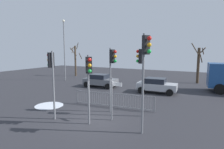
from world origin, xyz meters
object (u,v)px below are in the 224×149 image
object	(u,v)px
traffic_light_rear_right	(52,69)
direction_sign_post	(113,96)
car_silver_near	(156,85)
traffic_light_rear_left	(141,66)
bare_tree_centre	(75,59)
traffic_light_mid_left	(89,74)
street_lamp	(64,45)
car_grey_trailing	(100,80)
traffic_light_mid_right	(145,62)
traffic_light_foreground_right	(112,66)
bare_tree_left	(198,64)

from	to	relation	value
traffic_light_rear_right	direction_sign_post	bearing A→B (deg)	-52.08
direction_sign_post	car_silver_near	distance (m)	8.58
traffic_light_rear_left	direction_sign_post	size ratio (longest dim) A/B	1.68
bare_tree_centre	traffic_light_rear_left	bearing A→B (deg)	-40.06
traffic_light_mid_left	street_lamp	distance (m)	16.64
traffic_light_rear_right	car_silver_near	distance (m)	10.94
traffic_light_mid_left	car_grey_trailing	size ratio (longest dim) A/B	1.02
street_lamp	traffic_light_mid_right	bearing A→B (deg)	-36.89
traffic_light_foreground_right	street_lamp	xyz separation A→B (m)	(-11.99, 8.95, 1.73)
traffic_light_rear_right	car_silver_near	xyz separation A→B (m)	(3.87, 9.97, -2.30)
traffic_light_rear_left	traffic_light_foreground_right	xyz separation A→B (m)	(-1.96, -0.22, -0.02)
traffic_light_foreground_right	direction_sign_post	size ratio (longest dim) A/B	1.67
direction_sign_post	bare_tree_centre	size ratio (longest dim) A/B	0.48
traffic_light_mid_left	traffic_light_foreground_right	world-z (taller)	traffic_light_foreground_right
traffic_light_rear_left	street_lamp	distance (m)	16.55
traffic_light_mid_right	traffic_light_mid_left	bearing A→B (deg)	-50.81
car_silver_near	car_grey_trailing	bearing A→B (deg)	177.28
traffic_light_rear_left	car_grey_trailing	distance (m)	10.35
traffic_light_mid_right	traffic_light_foreground_right	xyz separation A→B (m)	(-2.98, 2.28, -0.46)
traffic_light_mid_left	bare_tree_centre	distance (m)	20.73
traffic_light_foreground_right	bare_tree_centre	world-z (taller)	bare_tree_centre
street_lamp	bare_tree_left	bearing A→B (deg)	20.18
car_silver_near	bare_tree_centre	world-z (taller)	bare_tree_centre
traffic_light_mid_right	car_grey_trailing	bearing A→B (deg)	-104.44
traffic_light_rear_right	car_silver_near	bearing A→B (deg)	-6.31
traffic_light_mid_right	traffic_light_rear_left	distance (m)	2.73
traffic_light_rear_left	bare_tree_centre	world-z (taller)	bare_tree_centre
traffic_light_mid_left	car_grey_trailing	xyz separation A→B (m)	(-5.15, 9.74, -2.13)
car_silver_near	traffic_light_mid_left	bearing A→B (deg)	-100.67
traffic_light_rear_left	direction_sign_post	xyz separation A→B (m)	(-1.24, -1.51, -1.74)
car_grey_trailing	traffic_light_mid_left	bearing A→B (deg)	-64.77
traffic_light_rear_right	bare_tree_centre	xyz separation A→B (m)	(-10.88, 15.99, -0.37)
bare_tree_left	bare_tree_centre	distance (m)	18.13
bare_tree_centre	bare_tree_left	bearing A→B (deg)	5.55
traffic_light_rear_right	bare_tree_left	world-z (taller)	bare_tree_left
direction_sign_post	street_lamp	world-z (taller)	street_lamp
traffic_light_mid_right	car_silver_near	distance (m)	10.10
traffic_light_rear_right	traffic_light_foreground_right	distance (m)	3.82
car_grey_trailing	bare_tree_centre	xyz separation A→B (m)	(-8.28, 6.05, 1.92)
bare_tree_left	direction_sign_post	bearing A→B (deg)	-103.06
traffic_light_mid_right	car_grey_trailing	world-z (taller)	traffic_light_mid_right
traffic_light_mid_left	bare_tree_left	bearing A→B (deg)	-150.59
traffic_light_rear_left	direction_sign_post	world-z (taller)	traffic_light_rear_left
traffic_light_mid_right	car_silver_near	xyz separation A→B (m)	(-1.77, 9.52, -2.89)
car_silver_near	bare_tree_left	world-z (taller)	bare_tree_left
traffic_light_mid_left	traffic_light_rear_left	xyz separation A→B (m)	(2.07, 2.75, 0.31)
traffic_light_mid_left	traffic_light_rear_right	xyz separation A→B (m)	(-2.55, -0.20, 0.16)
traffic_light_mid_right	bare_tree_centre	distance (m)	22.70
traffic_light_mid_right	car_grey_trailing	xyz separation A→B (m)	(-8.25, 9.49, -2.89)
traffic_light_rear_right	car_grey_trailing	size ratio (longest dim) A/B	1.08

